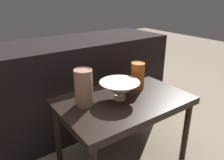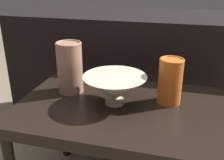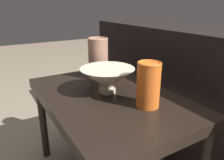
{
  "view_description": "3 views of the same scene",
  "coord_description": "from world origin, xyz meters",
  "views": [
    {
      "loc": [
        -0.69,
        -0.86,
        0.99
      ],
      "look_at": [
        -0.05,
        0.03,
        0.55
      ],
      "focal_mm": 35.0,
      "sensor_mm": 36.0,
      "label": 1
    },
    {
      "loc": [
        0.18,
        -0.8,
        0.87
      ],
      "look_at": [
        -0.03,
        -0.01,
        0.53
      ],
      "focal_mm": 42.0,
      "sensor_mm": 36.0,
      "label": 2
    },
    {
      "loc": [
        0.71,
        -0.4,
        0.79
      ],
      "look_at": [
        0.01,
        0.01,
        0.5
      ],
      "focal_mm": 35.0,
      "sensor_mm": 36.0,
      "label": 3
    }
  ],
  "objects": [
    {
      "name": "bowl",
      "position": [
        -0.02,
        0.01,
        0.5
      ],
      "size": [
        0.22,
        0.22,
        0.1
      ],
      "color": "beige",
      "rests_on": "table"
    },
    {
      "name": "vase_textured_left",
      "position": [
        -0.21,
        0.06,
        0.54
      ],
      "size": [
        0.1,
        0.1,
        0.2
      ],
      "color": "#996B56",
      "rests_on": "table"
    },
    {
      "name": "table",
      "position": [
        0.0,
        0.0,
        0.39
      ],
      "size": [
        0.73,
        0.49,
        0.44
      ],
      "color": "black",
      "rests_on": "ground_plane"
    },
    {
      "name": "vase_colorful_right",
      "position": [
        0.16,
        0.07,
        0.52
      ],
      "size": [
        0.08,
        0.08,
        0.16
      ],
      "color": "orange",
      "rests_on": "table"
    },
    {
      "name": "couch_backdrop",
      "position": [
        0.0,
        0.57,
        0.34
      ],
      "size": [
        1.38,
        0.5,
        0.67
      ],
      "color": "black",
      "rests_on": "ground_plane"
    }
  ]
}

